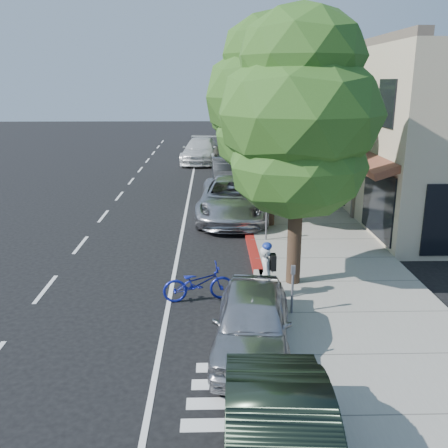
{
  "coord_description": "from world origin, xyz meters",
  "views": [
    {
      "loc": [
        -1.44,
        -15.33,
        5.73
      ],
      "look_at": [
        -1.04,
        -0.08,
        1.35
      ],
      "focal_mm": 40.0,
      "sensor_mm": 36.0,
      "label": 1
    }
  ],
  "objects_px": {
    "street_tree_2": "(258,111)",
    "silver_suv": "(233,199)",
    "street_tree_4": "(243,96)",
    "street_tree_5": "(238,99)",
    "white_pickup": "(200,151)",
    "bicycle": "(198,283)",
    "street_tree_1": "(272,100)",
    "pedestrian": "(291,169)",
    "street_tree_3": "(249,90)",
    "street_tree_0": "(299,118)",
    "dark_sedan": "(228,173)",
    "near_car_a": "(252,321)",
    "cyclist": "(266,275)",
    "dark_suv_far": "(201,150)"
  },
  "relations": [
    {
      "from": "street_tree_3",
      "to": "pedestrian",
      "type": "height_order",
      "value": "street_tree_3"
    },
    {
      "from": "white_pickup",
      "to": "pedestrian",
      "type": "height_order",
      "value": "white_pickup"
    },
    {
      "from": "dark_suv_far",
      "to": "pedestrian",
      "type": "bearing_deg",
      "value": -63.1
    },
    {
      "from": "dark_suv_far",
      "to": "near_car_a",
      "type": "height_order",
      "value": "dark_suv_far"
    },
    {
      "from": "street_tree_2",
      "to": "cyclist",
      "type": "height_order",
      "value": "street_tree_2"
    },
    {
      "from": "silver_suv",
      "to": "street_tree_1",
      "type": "bearing_deg",
      "value": -43.15
    },
    {
      "from": "white_pickup",
      "to": "dark_suv_far",
      "type": "bearing_deg",
      "value": 95.58
    },
    {
      "from": "street_tree_3",
      "to": "silver_suv",
      "type": "xyz_separation_m",
      "value": [
        -1.4,
        -10.5,
        -4.35
      ]
    },
    {
      "from": "street_tree_4",
      "to": "pedestrian",
      "type": "relative_size",
      "value": 4.76
    },
    {
      "from": "street_tree_2",
      "to": "dark_suv_far",
      "type": "relative_size",
      "value": 1.6
    },
    {
      "from": "street_tree_2",
      "to": "pedestrian",
      "type": "relative_size",
      "value": 4.6
    },
    {
      "from": "street_tree_2",
      "to": "white_pickup",
      "type": "relative_size",
      "value": 1.21
    },
    {
      "from": "street_tree_2",
      "to": "silver_suv",
      "type": "bearing_deg",
      "value": -107.28
    },
    {
      "from": "street_tree_4",
      "to": "white_pickup",
      "type": "distance_m",
      "value": 4.99
    },
    {
      "from": "bicycle",
      "to": "near_car_a",
      "type": "bearing_deg",
      "value": -164.02
    },
    {
      "from": "street_tree_1",
      "to": "street_tree_4",
      "type": "height_order",
      "value": "street_tree_1"
    },
    {
      "from": "street_tree_0",
      "to": "cyclist",
      "type": "height_order",
      "value": "street_tree_0"
    },
    {
      "from": "dark_sedan",
      "to": "near_car_a",
      "type": "height_order",
      "value": "dark_sedan"
    },
    {
      "from": "cyclist",
      "to": "pedestrian",
      "type": "bearing_deg",
      "value": -5.36
    },
    {
      "from": "silver_suv",
      "to": "pedestrian",
      "type": "distance_m",
      "value": 7.83
    },
    {
      "from": "street_tree_3",
      "to": "street_tree_0",
      "type": "bearing_deg",
      "value": -90.0
    },
    {
      "from": "street_tree_2",
      "to": "street_tree_4",
      "type": "distance_m",
      "value": 12.01
    },
    {
      "from": "street_tree_2",
      "to": "pedestrian",
      "type": "xyz_separation_m",
      "value": [
        2.16,
        2.47,
        -3.34
      ]
    },
    {
      "from": "street_tree_1",
      "to": "street_tree_4",
      "type": "bearing_deg",
      "value": 90.0
    },
    {
      "from": "pedestrian",
      "to": "cyclist",
      "type": "bearing_deg",
      "value": 80.6
    },
    {
      "from": "street_tree_3",
      "to": "street_tree_2",
      "type": "bearing_deg",
      "value": -90.0
    },
    {
      "from": "bicycle",
      "to": "street_tree_4",
      "type": "bearing_deg",
      "value": -15.45
    },
    {
      "from": "street_tree_2",
      "to": "silver_suv",
      "type": "xyz_separation_m",
      "value": [
        -1.4,
        -4.5,
        -3.4
      ]
    },
    {
      "from": "street_tree_3",
      "to": "near_car_a",
      "type": "height_order",
      "value": "street_tree_3"
    },
    {
      "from": "street_tree_3",
      "to": "silver_suv",
      "type": "bearing_deg",
      "value": -97.59
    },
    {
      "from": "silver_suv",
      "to": "street_tree_2",
      "type": "bearing_deg",
      "value": 76.54
    },
    {
      "from": "street_tree_5",
      "to": "near_car_a",
      "type": "relative_size",
      "value": 1.7
    },
    {
      "from": "street_tree_0",
      "to": "street_tree_2",
      "type": "relative_size",
      "value": 1.07
    },
    {
      "from": "dark_sedan",
      "to": "pedestrian",
      "type": "distance_m",
      "value": 3.58
    },
    {
      "from": "street_tree_5",
      "to": "dark_sedan",
      "type": "bearing_deg",
      "value": -95.05
    },
    {
      "from": "street_tree_3",
      "to": "cyclist",
      "type": "xyz_separation_m",
      "value": [
        -0.89,
        -19.0,
        -4.44
      ]
    },
    {
      "from": "white_pickup",
      "to": "street_tree_4",
      "type": "bearing_deg",
      "value": 23.46
    },
    {
      "from": "pedestrian",
      "to": "street_tree_4",
      "type": "bearing_deg",
      "value": -75.48
    },
    {
      "from": "street_tree_1",
      "to": "street_tree_2",
      "type": "height_order",
      "value": "street_tree_1"
    },
    {
      "from": "street_tree_4",
      "to": "street_tree_5",
      "type": "bearing_deg",
      "value": 90.0
    },
    {
      "from": "white_pickup",
      "to": "near_car_a",
      "type": "relative_size",
      "value": 1.45
    },
    {
      "from": "street_tree_4",
      "to": "bicycle",
      "type": "height_order",
      "value": "street_tree_4"
    },
    {
      "from": "dark_sedan",
      "to": "pedestrian",
      "type": "xyz_separation_m",
      "value": [
        3.56,
        0.31,
        0.13
      ]
    },
    {
      "from": "cyclist",
      "to": "bicycle",
      "type": "xyz_separation_m",
      "value": [
        -1.81,
        0.13,
        -0.28
      ]
    },
    {
      "from": "street_tree_0",
      "to": "silver_suv",
      "type": "xyz_separation_m",
      "value": [
        -1.4,
        7.5,
        -3.92
      ]
    },
    {
      "from": "cyclist",
      "to": "dark_suv_far",
      "type": "height_order",
      "value": "cyclist"
    },
    {
      "from": "dark_suv_far",
      "to": "cyclist",
      "type": "bearing_deg",
      "value": -87.06
    },
    {
      "from": "silver_suv",
      "to": "white_pickup",
      "type": "distance_m",
      "value": 15.59
    },
    {
      "from": "white_pickup",
      "to": "bicycle",
      "type": "bearing_deg",
      "value": -83.46
    },
    {
      "from": "street_tree_1",
      "to": "street_tree_5",
      "type": "xyz_separation_m",
      "value": [
        -0.0,
        24.0,
        -0.78
      ]
    }
  ]
}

